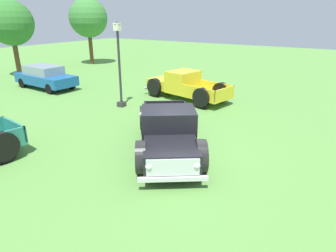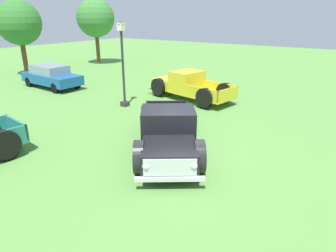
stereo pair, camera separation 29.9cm
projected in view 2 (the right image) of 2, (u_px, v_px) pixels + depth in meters
name	position (u px, v px, depth m)	size (l,w,h in m)	color
ground_plane	(179.00, 154.00, 10.25)	(80.00, 80.00, 0.00)	#5B9342
pickup_truck_foreground	(168.00, 134.00, 10.00)	(5.39, 4.58, 1.62)	black
pickup_truck_behind_right	(186.00, 85.00, 16.89)	(2.86, 5.43, 1.58)	yellow
sedan_distant_a	(51.00, 76.00, 19.46)	(1.99, 4.46, 1.47)	#195699
lamp_post_far	(123.00, 64.00, 14.91)	(0.36, 0.36, 4.25)	#2D2D33
oak_tree_east	(19.00, 23.00, 22.40)	(3.32, 3.32, 5.64)	brown
oak_tree_west	(95.00, 18.00, 27.88)	(3.55, 3.55, 6.04)	brown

